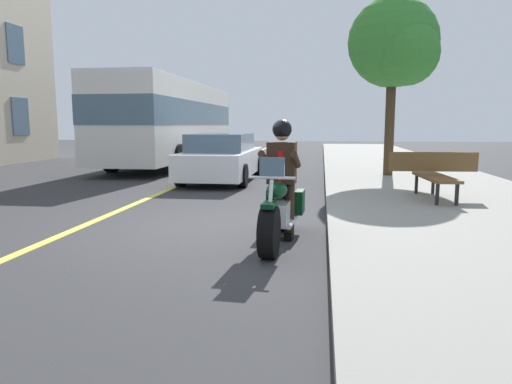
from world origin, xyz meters
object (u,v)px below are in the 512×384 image
object	(u,v)px
rider_main	(282,169)
car_silver	(222,158)
bench_sidewalk	(435,171)
street_tree_curbside	(396,46)
bus_near	(172,119)
motorcycle_main	(280,211)

from	to	relation	value
rider_main	car_silver	xyz separation A→B (m)	(-6.82, -2.34, -0.35)
car_silver	bench_sidewalk	bearing A→B (deg)	55.72
rider_main	street_tree_curbside	size ratio (longest dim) A/B	0.34
bus_near	car_silver	bearing A→B (deg)	31.63
car_silver	street_tree_curbside	xyz separation A→B (m)	(-0.80, 4.98, 3.22)
street_tree_curbside	rider_main	bearing A→B (deg)	-19.08
motorcycle_main	bus_near	distance (m)	13.45
rider_main	street_tree_curbside	bearing A→B (deg)	160.92
car_silver	bench_sidewalk	xyz separation A→B (m)	(3.56, 5.22, 0.02)
rider_main	car_silver	bearing A→B (deg)	-161.03
car_silver	bench_sidewalk	size ratio (longest dim) A/B	2.52
bus_near	street_tree_curbside	distance (m)	9.49
street_tree_curbside	car_silver	bearing A→B (deg)	-80.87
motorcycle_main	street_tree_curbside	xyz separation A→B (m)	(-7.81, 2.64, 3.46)
car_silver	bench_sidewalk	distance (m)	6.32
bus_near	car_silver	world-z (taller)	bus_near
bench_sidewalk	rider_main	bearing A→B (deg)	-41.45
motorcycle_main	rider_main	distance (m)	0.61
bus_near	street_tree_curbside	bearing A→B (deg)	61.81
motorcycle_main	bus_near	size ratio (longest dim) A/B	0.20
motorcycle_main	rider_main	bearing A→B (deg)	177.33
bench_sidewalk	car_silver	bearing A→B (deg)	-124.28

